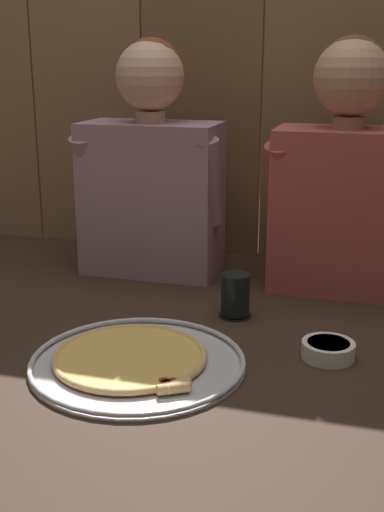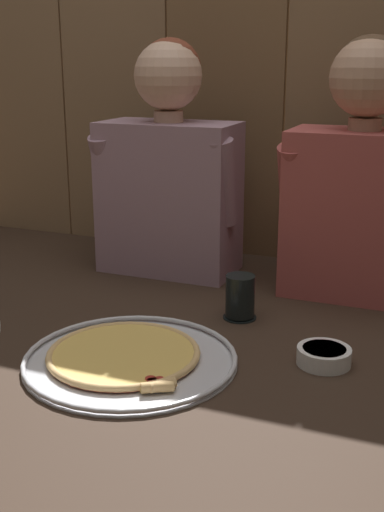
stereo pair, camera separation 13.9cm
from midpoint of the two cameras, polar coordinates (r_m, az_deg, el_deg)
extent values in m
plane|color=#332319|center=(1.36, 2.39, -8.59)|extent=(3.20, 3.20, 0.00)
cylinder|color=silver|center=(1.32, -2.34, -9.17)|extent=(0.43, 0.43, 0.01)
torus|color=silver|center=(1.32, -2.34, -8.86)|extent=(0.43, 0.43, 0.01)
cylinder|color=#B23823|center=(1.34, -2.97, -8.69)|extent=(0.30, 0.30, 0.00)
cylinder|color=#EABC56|center=(1.33, -2.97, -8.50)|extent=(0.29, 0.29, 0.01)
torus|color=tan|center=(1.33, -2.97, -8.50)|extent=(0.31, 0.31, 0.01)
cube|color=#F4D170|center=(1.24, -0.02, -10.77)|extent=(0.09, 0.08, 0.01)
cylinder|color=tan|center=(1.21, 0.76, -11.23)|extent=(0.05, 0.05, 0.02)
cylinder|color=#A3281E|center=(1.23, -0.35, -10.68)|extent=(0.02, 0.02, 0.00)
cylinder|color=#A3281E|center=(1.22, -0.09, -10.88)|extent=(0.02, 0.02, 0.00)
cube|color=#F4D170|center=(1.23, 0.12, -10.89)|extent=(0.09, 0.09, 0.01)
cylinder|color=tan|center=(1.20, 0.36, -11.40)|extent=(0.06, 0.05, 0.02)
cylinder|color=#A3281E|center=(1.22, 0.43, -10.74)|extent=(0.02, 0.02, 0.00)
cylinder|color=black|center=(1.55, 6.75, -5.30)|extent=(0.08, 0.08, 0.01)
cylinder|color=black|center=(1.53, 6.81, -3.49)|extent=(0.07, 0.07, 0.10)
cylinder|color=white|center=(1.35, 14.34, -8.49)|extent=(0.11, 0.11, 0.03)
cylinder|color=#B23823|center=(1.35, 14.36, -8.16)|extent=(0.09, 0.09, 0.02)
cube|color=gray|center=(1.83, 0.20, 5.04)|extent=(0.37, 0.20, 0.42)
cylinder|color=#DBAD8E|center=(1.80, 0.20, 12.03)|extent=(0.08, 0.08, 0.03)
sphere|color=#DBAD8E|center=(1.79, 0.21, 15.40)|extent=(0.18, 0.18, 0.18)
sphere|color=brown|center=(1.81, 0.38, 15.85)|extent=(0.17, 0.17, 0.17)
cylinder|color=gray|center=(1.85, -5.09, 7.08)|extent=(0.08, 0.14, 0.24)
cylinder|color=gray|center=(1.73, 4.86, 6.38)|extent=(0.08, 0.12, 0.24)
cube|color=#AD4C47|center=(1.71, 16.53, 3.47)|extent=(0.35, 0.21, 0.42)
cylinder|color=tan|center=(1.68, 17.17, 10.88)|extent=(0.08, 0.08, 0.03)
sphere|color=tan|center=(1.67, 17.50, 14.55)|extent=(0.19, 0.19, 0.19)
sphere|color=brown|center=(1.68, 17.59, 15.03)|extent=(0.17, 0.17, 0.17)
cylinder|color=#AD4C47|center=(1.68, 11.25, 5.78)|extent=(0.08, 0.15, 0.24)
cube|color=#816243|center=(2.32, -13.23, 15.74)|extent=(0.36, 0.03, 1.11)
cube|color=#806243|center=(2.14, -4.80, 16.04)|extent=(0.36, 0.03, 1.11)
cube|color=brown|center=(2.00, 5.02, 15.99)|extent=(0.36, 0.03, 1.11)
cube|color=brown|center=(1.92, 15.91, 15.40)|extent=(0.36, 0.03, 1.11)
camera|label=1|loc=(0.07, -87.14, 0.87)|focal=46.04mm
camera|label=2|loc=(0.07, 92.86, -0.87)|focal=46.04mm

